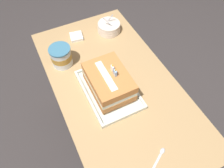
{
  "coord_description": "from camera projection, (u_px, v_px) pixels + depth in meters",
  "views": [
    {
      "loc": [
        0.61,
        -0.32,
        1.65
      ],
      "look_at": [
        0.01,
        -0.02,
        0.72
      ],
      "focal_mm": 35.03,
      "sensor_mm": 36.0,
      "label": 1
    }
  ],
  "objects": [
    {
      "name": "birthday_cake",
      "position": [
        109.0,
        82.0,
        1.09
      ],
      "size": [
        0.26,
        0.19,
        0.16
      ],
      "color": "#C57C3F",
      "rests_on": "foil_tray"
    },
    {
      "name": "bowl_stack",
      "position": [
        109.0,
        27.0,
        1.41
      ],
      "size": [
        0.15,
        0.15,
        0.12
      ],
      "color": "silver",
      "rests_on": "dining_table"
    },
    {
      "name": "foil_tray",
      "position": [
        109.0,
        90.0,
        1.15
      ],
      "size": [
        0.37,
        0.25,
        0.02
      ],
      "color": "silver",
      "rests_on": "dining_table"
    },
    {
      "name": "dining_table",
      "position": [
        115.0,
        95.0,
        1.27
      ],
      "size": [
        1.18,
        0.63,
        0.69
      ],
      "color": "tan",
      "rests_on": "ground_plane"
    },
    {
      "name": "ice_cream_tub",
      "position": [
        61.0,
        56.0,
        1.22
      ],
      "size": [
        0.12,
        0.12,
        0.12
      ],
      "color": "white",
      "rests_on": "dining_table"
    },
    {
      "name": "napkin_pile",
      "position": [
        76.0,
        37.0,
        1.39
      ],
      "size": [
        0.09,
        0.09,
        0.02
      ],
      "color": "white",
      "rests_on": "dining_table"
    },
    {
      "name": "serving_spoon_near_tray",
      "position": [
        160.0,
        156.0,
        0.95
      ],
      "size": [
        0.09,
        0.14,
        0.01
      ],
      "color": "silver",
      "rests_on": "dining_table"
    },
    {
      "name": "ground_plane",
      "position": [
        114.0,
        135.0,
        1.74
      ],
      "size": [
        8.0,
        8.0,
        0.0
      ],
      "primitive_type": "plane",
      "color": "#383333"
    }
  ]
}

